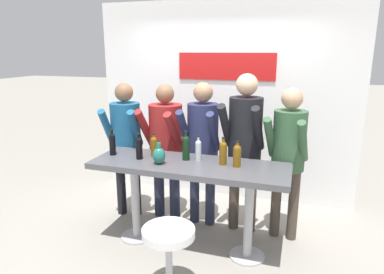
% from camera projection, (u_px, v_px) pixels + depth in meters
% --- Properties ---
extents(ground_plane, '(40.00, 40.00, 0.00)m').
position_uv_depth(ground_plane, '(189.00, 246.00, 3.71)').
color(ground_plane, gray).
extents(back_wall, '(3.62, 0.12, 2.72)m').
position_uv_depth(back_wall, '(223.00, 102.00, 4.78)').
color(back_wall, white).
rests_on(back_wall, ground_plane).
extents(tasting_table, '(2.02, 0.66, 0.95)m').
position_uv_depth(tasting_table, '(189.00, 177.00, 3.51)').
color(tasting_table, '#4C4C51').
rests_on(tasting_table, ground_plane).
extents(bar_stool, '(0.47, 0.47, 0.63)m').
position_uv_depth(bar_stool, '(169.00, 251.00, 2.89)').
color(bar_stool, '#B2B2B7').
rests_on(bar_stool, ground_plane).
extents(person_far_left, '(0.49, 0.59, 1.69)m').
position_uv_depth(person_far_left, '(126.00, 136.00, 4.20)').
color(person_far_left, black).
rests_on(person_far_left, ground_plane).
extents(person_left, '(0.51, 0.59, 1.68)m').
position_uv_depth(person_left, '(165.00, 139.00, 4.12)').
color(person_left, '#23283D').
rests_on(person_left, ground_plane).
extents(person_center_left, '(0.43, 0.54, 1.72)m').
position_uv_depth(person_center_left, '(203.00, 139.00, 3.96)').
color(person_center_left, '#23283D').
rests_on(person_center_left, ground_plane).
extents(person_center, '(0.48, 0.59, 1.83)m').
position_uv_depth(person_center, '(245.00, 136.00, 3.79)').
color(person_center, '#473D33').
rests_on(person_center, ground_plane).
extents(person_center_right, '(0.47, 0.58, 1.69)m').
position_uv_depth(person_center_right, '(288.00, 148.00, 3.65)').
color(person_center_right, '#473D33').
rests_on(person_center_right, ground_plane).
extents(wine_bottle_0, '(0.08, 0.08, 0.26)m').
position_uv_depth(wine_bottle_0, '(237.00, 155.00, 3.34)').
color(wine_bottle_0, brown).
rests_on(wine_bottle_0, tasting_table).
extents(wine_bottle_1, '(0.07, 0.07, 0.28)m').
position_uv_depth(wine_bottle_1, '(139.00, 147.00, 3.58)').
color(wine_bottle_1, black).
rests_on(wine_bottle_1, tasting_table).
extents(wine_bottle_2, '(0.06, 0.06, 0.27)m').
position_uv_depth(wine_bottle_2, '(198.00, 149.00, 3.53)').
color(wine_bottle_2, '#B7BCC1').
rests_on(wine_bottle_2, tasting_table).
extents(wine_bottle_3, '(0.08, 0.08, 0.28)m').
position_uv_depth(wine_bottle_3, '(223.00, 152.00, 3.40)').
color(wine_bottle_3, brown).
rests_on(wine_bottle_3, tasting_table).
extents(wine_bottle_4, '(0.08, 0.08, 0.31)m').
position_uv_depth(wine_bottle_4, '(186.00, 147.00, 3.55)').
color(wine_bottle_4, black).
rests_on(wine_bottle_4, tasting_table).
extents(wine_bottle_5, '(0.07, 0.07, 0.29)m').
position_uv_depth(wine_bottle_5, '(112.00, 143.00, 3.72)').
color(wine_bottle_5, black).
rests_on(wine_bottle_5, tasting_table).
extents(wine_bottle_6, '(0.07, 0.07, 0.26)m').
position_uv_depth(wine_bottle_6, '(154.00, 145.00, 3.67)').
color(wine_bottle_6, brown).
rests_on(wine_bottle_6, tasting_table).
extents(decorative_vase, '(0.13, 0.13, 0.22)m').
position_uv_depth(decorative_vase, '(159.00, 155.00, 3.43)').
color(decorative_vase, '#1E665B').
rests_on(decorative_vase, tasting_table).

